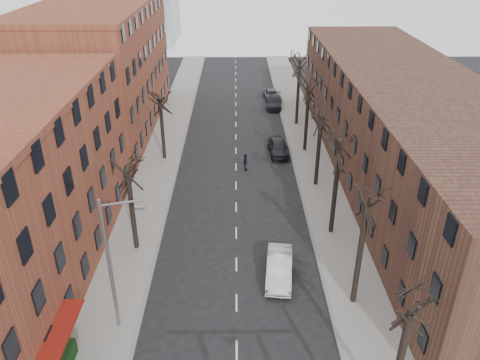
{
  "coord_description": "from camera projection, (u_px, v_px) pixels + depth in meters",
  "views": [
    {
      "loc": [
        0.02,
        -11.17,
        21.39
      ],
      "look_at": [
        0.32,
        21.57,
        4.0
      ],
      "focal_mm": 35.0,
      "sensor_mm": 36.0,
      "label": 1
    }
  ],
  "objects": [
    {
      "name": "tree_right_d",
      "position": [
        315.0,
        185.0,
        44.69
      ],
      "size": [
        5.2,
        5.2,
        10.0
      ],
      "primitive_type": null,
      "color": "black",
      "rests_on": "ground"
    },
    {
      "name": "tree_left_b",
      "position": [
        165.0,
        159.0,
        49.86
      ],
      "size": [
        5.2,
        5.2,
        9.5
      ],
      "primitive_type": null,
      "color": "black",
      "rests_on": "ground"
    },
    {
      "name": "tree_right_b",
      "position": [
        353.0,
        302.0,
        30.56
      ],
      "size": [
        5.2,
        5.2,
        10.8
      ],
      "primitive_type": null,
      "color": "black",
      "rests_on": "ground"
    },
    {
      "name": "tree_left_a",
      "position": [
        137.0,
        248.0,
        35.73
      ],
      "size": [
        5.2,
        5.2,
        9.5
      ],
      "primitive_type": null,
      "color": "black",
      "rests_on": "ground"
    },
    {
      "name": "parked_car_near",
      "position": [
        278.0,
        147.0,
        50.56
      ],
      "size": [
        2.19,
        4.91,
        1.64
      ],
      "primitive_type": "imported",
      "rotation": [
        0.0,
        0.0,
        0.05
      ],
      "color": "black",
      "rests_on": "ground"
    },
    {
      "name": "sidewalk_left",
      "position": [
        162.0,
        154.0,
        50.71
      ],
      "size": [
        4.0,
        90.0,
        0.15
      ],
      "primitive_type": "cube",
      "color": "gray",
      "rests_on": "ground"
    },
    {
      "name": "building_right",
      "position": [
        405.0,
        128.0,
        44.18
      ],
      "size": [
        12.0,
        50.0,
        10.0
      ],
      "primitive_type": "cube",
      "color": "#503325",
      "rests_on": "ground"
    },
    {
      "name": "pedestrian_crossing",
      "position": [
        245.0,
        162.0,
        47.1
      ],
      "size": [
        0.47,
        1.06,
        1.79
      ],
      "primitive_type": "imported",
      "rotation": [
        0.0,
        0.0,
        1.54
      ],
      "color": "black",
      "rests_on": "ground"
    },
    {
      "name": "tree_right_c",
      "position": [
        331.0,
        233.0,
        37.62
      ],
      "size": [
        5.2,
        5.2,
        11.6
      ],
      "primitive_type": null,
      "color": "black",
      "rests_on": "ground"
    },
    {
      "name": "tree_right_f",
      "position": [
        296.0,
        124.0,
        58.82
      ],
      "size": [
        5.2,
        5.2,
        11.6
      ],
      "primitive_type": null,
      "color": "black",
      "rests_on": "ground"
    },
    {
      "name": "silver_sedan",
      "position": [
        279.0,
        268.0,
        32.41
      ],
      "size": [
        2.24,
        5.09,
        1.63
      ],
      "primitive_type": "imported",
      "rotation": [
        0.0,
        0.0,
        -0.11
      ],
      "color": "silver",
      "rests_on": "ground"
    },
    {
      "name": "tree_right_e",
      "position": [
        304.0,
        151.0,
        51.75
      ],
      "size": [
        5.2,
        5.2,
        10.8
      ],
      "primitive_type": null,
      "color": "black",
      "rests_on": "ground"
    },
    {
      "name": "sidewalk_right",
      "position": [
        309.0,
        154.0,
        50.84
      ],
      "size": [
        4.0,
        90.0,
        0.15
      ],
      "primitive_type": "cube",
      "color": "gray",
      "rests_on": "ground"
    },
    {
      "name": "parked_car_far",
      "position": [
        272.0,
        94.0,
        67.66
      ],
      "size": [
        2.47,
        4.58,
        1.22
      ],
      "primitive_type": "imported",
      "rotation": [
        0.0,
        0.0,
        0.1
      ],
      "color": "#585A60",
      "rests_on": "ground"
    },
    {
      "name": "building_left_far",
      "position": [
        101.0,
        70.0,
        55.34
      ],
      "size": [
        12.0,
        28.0,
        14.0
      ],
      "primitive_type": "cube",
      "color": "brown",
      "rests_on": "ground"
    },
    {
      "name": "streetlight",
      "position": [
        112.0,
        261.0,
        26.32
      ],
      "size": [
        2.45,
        0.22,
        9.03
      ],
      "color": "slate",
      "rests_on": "ground"
    },
    {
      "name": "parked_car_mid",
      "position": [
        274.0,
        102.0,
        64.25
      ],
      "size": [
        2.59,
        5.31,
        1.49
      ],
      "primitive_type": "imported",
      "rotation": [
        0.0,
        0.0,
        -0.1
      ],
      "color": "black",
      "rests_on": "ground"
    }
  ]
}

